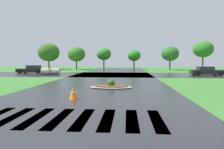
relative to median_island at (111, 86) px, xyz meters
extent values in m
cube|color=#232628|center=(-0.83, -1.89, -0.13)|extent=(11.00, 80.00, 0.01)
cube|color=#232628|center=(-0.83, 13.84, -0.13)|extent=(90.00, 9.90, 0.01)
cube|color=white|center=(-3.08, -8.36, -0.13)|extent=(0.45, 2.85, 0.01)
cube|color=white|center=(-2.18, -8.36, -0.13)|extent=(0.45, 2.85, 0.01)
cube|color=white|center=(-1.28, -8.36, -0.13)|extent=(0.45, 2.85, 0.01)
cube|color=white|center=(-0.38, -8.36, -0.13)|extent=(0.45, 2.85, 0.01)
cube|color=white|center=(0.52, -8.36, -0.13)|extent=(0.45, 2.85, 0.01)
cube|color=white|center=(1.42, -8.36, -0.13)|extent=(0.45, 2.85, 0.01)
cube|color=white|center=(2.32, -8.36, -0.13)|extent=(0.45, 2.85, 0.01)
ellipsoid|color=#9E9B93|center=(0.00, 0.00, -0.07)|extent=(3.27, 1.82, 0.12)
ellipsoid|color=brown|center=(0.00, 0.00, 0.02)|extent=(2.69, 1.49, 0.10)
sphere|color=#2D6023|center=(0.00, 0.00, 0.27)|extent=(0.56, 0.56, 0.56)
cube|color=black|center=(-14.15, 15.92, 0.32)|extent=(4.41, 2.02, 0.56)
cube|color=#1E232B|center=(-13.75, 15.95, 0.87)|extent=(1.99, 1.68, 0.55)
cylinder|color=black|center=(-15.57, 14.91, 0.19)|extent=(0.65, 0.25, 0.64)
cylinder|color=black|center=(-15.67, 16.78, 0.19)|extent=(0.65, 0.25, 0.64)
cylinder|color=black|center=(-12.64, 15.06, 0.19)|extent=(0.65, 0.25, 0.64)
cylinder|color=black|center=(-12.74, 16.94, 0.19)|extent=(0.65, 0.25, 0.64)
cube|color=black|center=(12.24, 13.29, 0.33)|extent=(4.36, 1.97, 0.59)
cube|color=#1E232B|center=(12.02, 13.30, 0.86)|extent=(2.04, 1.67, 0.48)
cylinder|color=black|center=(13.73, 14.19, 0.19)|extent=(0.65, 0.24, 0.64)
cylinder|color=black|center=(13.66, 12.29, 0.19)|extent=(0.65, 0.24, 0.64)
cylinder|color=black|center=(10.81, 14.29, 0.19)|extent=(0.65, 0.24, 0.64)
cylinder|color=black|center=(10.75, 12.39, 0.19)|extent=(0.65, 0.24, 0.64)
cylinder|color=#9E9B93|center=(-10.35, 12.83, 0.34)|extent=(1.61, 1.17, 0.95)
cylinder|color=#9E9B93|center=(-9.30, 13.00, 0.34)|extent=(1.61, 1.17, 0.95)
cone|color=orange|center=(-1.71, -4.83, 0.22)|extent=(0.45, 0.45, 0.71)
torus|color=white|center=(-1.71, -4.83, 0.26)|extent=(0.28, 0.28, 0.04)
cube|color=orange|center=(-1.71, -4.83, -0.12)|extent=(0.36, 0.36, 0.03)
cylinder|color=#4C3823|center=(-16.15, 28.44, 0.94)|extent=(0.28, 0.28, 2.14)
ellipsoid|color=#345D21|center=(-16.15, 28.44, 3.66)|extent=(4.71, 4.71, 4.01)
cylinder|color=#4C3823|center=(-9.81, 28.11, 0.89)|extent=(0.28, 0.28, 2.04)
ellipsoid|color=#367322|center=(-9.81, 28.11, 3.24)|extent=(3.80, 3.80, 3.23)
cylinder|color=#4C3823|center=(-4.03, 30.12, 1.02)|extent=(0.28, 0.28, 2.31)
ellipsoid|color=#2F7929|center=(-4.03, 30.12, 3.33)|extent=(3.29, 3.29, 2.80)
cylinder|color=#4C3823|center=(2.74, 29.46, 0.90)|extent=(0.28, 0.28, 2.08)
ellipsoid|color=#297920|center=(2.74, 29.46, 2.95)|extent=(2.88, 2.88, 2.45)
cylinder|color=#4C3823|center=(10.23, 28.04, 0.95)|extent=(0.28, 0.28, 2.17)
ellipsoid|color=#2B6427|center=(10.23, 28.04, 3.32)|extent=(3.65, 3.65, 3.10)
cylinder|color=#4C3823|center=(17.04, 28.28, 1.34)|extent=(0.28, 0.28, 2.95)
ellipsoid|color=#2D7022|center=(17.04, 28.28, 4.25)|extent=(4.09, 4.09, 3.48)
camera|label=1|loc=(1.24, -15.66, 2.05)|focal=32.60mm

